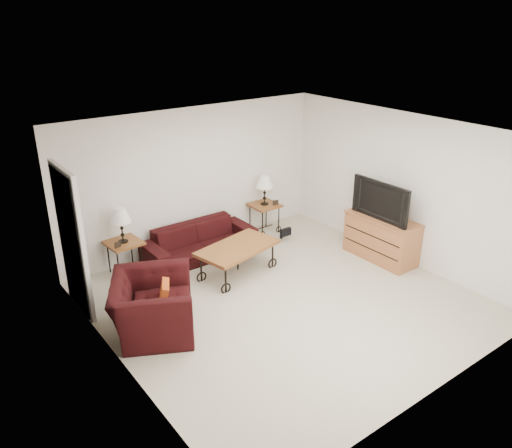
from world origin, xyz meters
The scene contains 20 objects.
ground centered at (0.00, 0.00, 0.00)m, with size 5.00×5.00×0.00m, color beige.
wall_back centered at (0.00, 2.50, 1.25)m, with size 5.00×0.02×2.50m, color silver.
wall_front centered at (0.00, -2.50, 1.25)m, with size 5.00×0.02×2.50m, color silver.
wall_left centered at (-2.50, 0.00, 1.25)m, with size 0.02×5.00×2.50m, color silver.
wall_right centered at (2.50, 0.00, 1.25)m, with size 0.02×5.00×2.50m, color silver.
ceiling centered at (0.00, 0.00, 2.50)m, with size 5.00×5.00×0.00m, color white.
doorway centered at (-2.47, 1.65, 1.02)m, with size 0.08×0.94×2.04m, color black.
sofa centered at (-0.22, 2.02, 0.29)m, with size 1.97×0.77×0.57m, color black.
side_table_left centered at (-1.52, 2.20, 0.28)m, with size 0.52×0.52×0.57m, color #925F25.
side_table_right centered at (1.32, 2.20, 0.28)m, with size 0.52×0.52×0.57m, color #925F25.
lamp_left centered at (-1.52, 2.20, 0.85)m, with size 0.32×0.32×0.57m, color black, non-canonical shape.
lamp_right centered at (1.32, 2.20, 0.85)m, with size 0.32×0.32×0.57m, color black, non-canonical shape.
photo_frame_left centered at (-1.67, 2.05, 0.62)m, with size 0.11×0.02×0.09m, color black.
photo_frame_right centered at (1.47, 2.05, 0.61)m, with size 0.11×0.02×0.09m, color black.
coffee_table centered at (-0.07, 1.10, 0.25)m, with size 1.32×0.71×0.49m, color #925F25.
armchair centered at (-1.88, 0.47, 0.38)m, with size 1.17×1.03×0.76m, color black.
throw_pillow centered at (-1.73, 0.42, 0.52)m, with size 0.35×0.09×0.35m, color #CB491A.
tv_stand centered at (2.23, 0.10, 0.38)m, with size 0.53×1.26×0.76m, color #AF7041.
television centered at (2.21, 0.10, 1.08)m, with size 1.13×0.15×0.65m, color black.
backpack centered at (1.36, 1.73, 0.23)m, with size 0.35×0.27×0.45m, color black.
Camera 1 is at (-4.23, -4.96, 3.98)m, focal length 35.73 mm.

